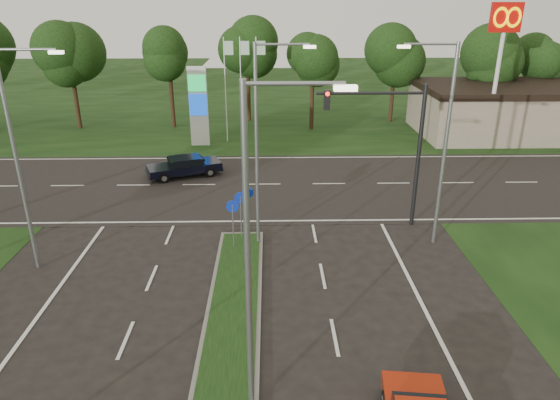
{
  "coord_description": "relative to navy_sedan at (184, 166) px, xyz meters",
  "views": [
    {
      "loc": [
        1.36,
        -4.79,
        10.57
      ],
      "look_at": [
        1.81,
        15.96,
        2.2
      ],
      "focal_mm": 32.0,
      "sensor_mm": 36.0,
      "label": 1
    }
  ],
  "objects": [
    {
      "name": "streetlight_median_near",
      "position": [
        5.1,
        -19.7,
        4.41
      ],
      "size": [
        2.53,
        0.22,
        9.0
      ],
      "color": "gray",
      "rests_on": "ground"
    },
    {
      "name": "median_signs",
      "position": [
        4.1,
        -9.3,
        1.04
      ],
      "size": [
        1.16,
        1.76,
        2.38
      ],
      "color": "gray",
      "rests_on": "ground"
    },
    {
      "name": "verge_far",
      "position": [
        4.1,
        29.3,
        -0.67
      ],
      "size": [
        160.0,
        50.0,
        0.02
      ],
      "primitive_type": "cube",
      "color": "black",
      "rests_on": "ground"
    },
    {
      "name": "navy_sedan",
      "position": [
        0.0,
        0.0,
        0.0
      ],
      "size": [
        4.92,
        3.38,
        1.25
      ],
      "rotation": [
        0.0,
        0.0,
        1.94
      ],
      "color": "black",
      "rests_on": "ground"
    },
    {
      "name": "treeline_far",
      "position": [
        4.2,
        14.23,
        6.16
      ],
      "size": [
        6.0,
        6.0,
        9.9
      ],
      "color": "black",
      "rests_on": "ground"
    },
    {
      "name": "mcdonalds_sign",
      "position": [
        22.1,
        6.27,
        7.31
      ],
      "size": [
        2.2,
        0.47,
        10.4
      ],
      "color": "silver",
      "rests_on": "ground"
    },
    {
      "name": "gas_pylon",
      "position": [
        0.31,
        7.35,
        2.52
      ],
      "size": [
        5.8,
        1.26,
        8.0
      ],
      "color": "silver",
      "rests_on": "ground"
    },
    {
      "name": "commercial_building",
      "position": [
        26.1,
        10.3,
        1.33
      ],
      "size": [
        16.0,
        9.0,
        4.0
      ],
      "primitive_type": "cube",
      "color": "gray",
      "rests_on": "ground"
    },
    {
      "name": "streetlight_median_far",
      "position": [
        5.1,
        -9.7,
        4.41
      ],
      "size": [
        2.53,
        0.22,
        9.0
      ],
      "color": "gray",
      "rests_on": "ground"
    },
    {
      "name": "streetlight_left_far",
      "position": [
        -4.2,
        -11.7,
        4.41
      ],
      "size": [
        2.53,
        0.22,
        9.0
      ],
      "color": "gray",
      "rests_on": "ground"
    },
    {
      "name": "cross_road",
      "position": [
        4.1,
        -1.7,
        -0.67
      ],
      "size": [
        160.0,
        12.0,
        0.02
      ],
      "primitive_type": "cube",
      "color": "black",
      "rests_on": "ground"
    },
    {
      "name": "streetlight_right_far",
      "position": [
        12.9,
        -9.7,
        4.41
      ],
      "size": [
        2.53,
        0.22,
        9.0
      ],
      "rotation": [
        0.0,
        0.0,
        3.14
      ],
      "color": "gray",
      "rests_on": "ground"
    },
    {
      "name": "traffic_signal",
      "position": [
        11.29,
        -7.7,
        3.98
      ],
      "size": [
        5.1,
        0.42,
        7.0
      ],
      "color": "black",
      "rests_on": "ground"
    }
  ]
}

